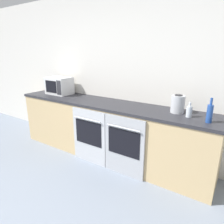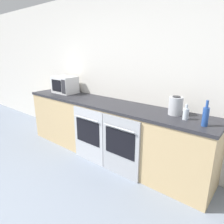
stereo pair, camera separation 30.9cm
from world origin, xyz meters
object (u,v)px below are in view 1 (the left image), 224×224
object	(u,v)px
microwave	(59,86)
bottle_blue	(210,113)
bottle_clear	(189,111)
kettle	(178,104)
oven_left	(89,136)
oven_right	(124,146)

from	to	relation	value
microwave	bottle_blue	size ratio (longest dim) A/B	1.61
microwave	bottle_clear	xyz separation A→B (m)	(2.35, -0.10, -0.08)
bottle_blue	microwave	bearing A→B (deg)	176.07
kettle	oven_left	bearing A→B (deg)	-161.26
bottle_clear	kettle	size ratio (longest dim) A/B	0.78
oven_left	microwave	size ratio (longest dim) A/B	1.88
oven_right	bottle_blue	world-z (taller)	bottle_blue
oven_left	microwave	xyz separation A→B (m)	(-1.00, 0.39, 0.63)
bottle_clear	bottle_blue	world-z (taller)	bottle_blue
kettle	oven_right	bearing A→B (deg)	-144.49
oven_left	oven_right	size ratio (longest dim) A/B	1.00
oven_left	bottle_clear	distance (m)	1.48
oven_left	bottle_clear	world-z (taller)	bottle_clear
oven_left	microwave	distance (m)	1.25
microwave	bottle_clear	world-z (taller)	microwave
oven_left	kettle	xyz separation A→B (m)	(1.17, 0.40, 0.59)
bottle_blue	oven_left	bearing A→B (deg)	-172.50
oven_left	bottle_blue	xyz separation A→B (m)	(1.58, 0.21, 0.59)
oven_right	bottle_clear	xyz separation A→B (m)	(0.73, 0.29, 0.55)
oven_right	kettle	bearing A→B (deg)	35.51
microwave	bottle_blue	xyz separation A→B (m)	(2.58, -0.18, -0.04)
bottle_blue	kettle	world-z (taller)	bottle_blue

